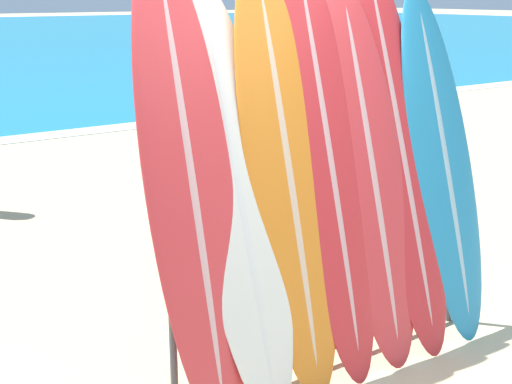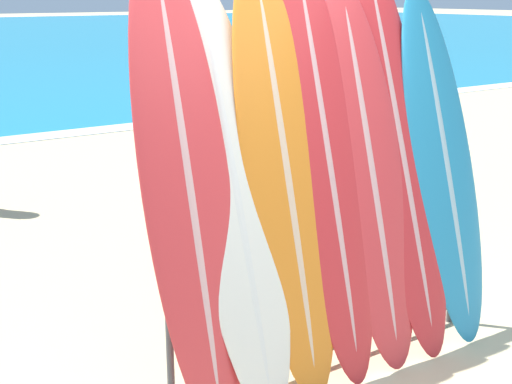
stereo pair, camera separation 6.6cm
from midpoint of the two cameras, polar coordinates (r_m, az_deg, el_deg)
name	(u,v)px [view 2 (the right image)]	position (r m, az deg, el deg)	size (l,w,h in m)	color
surfboard_rack	(331,292)	(4.31, 6.49, -7.96)	(2.20, 0.04, 0.90)	#47474C
surfboard_slot_0	(188,191)	(3.60, -4.96, 0.08)	(0.51, 0.68, 2.48)	red
surfboard_slot_1	(235,200)	(3.76, -1.17, -0.63)	(0.52, 0.79, 2.30)	silver
surfboard_slot_2	(285,180)	(3.93, 2.82, 0.97)	(0.54, 0.72, 2.42)	orange
surfboard_slot_3	(326,162)	(4.11, 6.07, 2.37)	(0.50, 0.79, 2.53)	red
surfboard_slot_4	(369,175)	(4.32, 9.48, 1.35)	(0.56, 0.73, 2.30)	red
surfboard_slot_5	(400,152)	(4.54, 11.83, 3.17)	(0.54, 0.86, 2.50)	red
surfboard_slot_6	(443,165)	(4.78, 15.11, 2.10)	(0.54, 0.75, 2.26)	teal
person_near_water	(162,136)	(6.46, -7.23, 4.48)	(0.27, 0.30, 1.77)	tan
person_far_left	(332,116)	(7.88, 6.38, 6.05)	(0.28, 0.24, 1.66)	#846047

